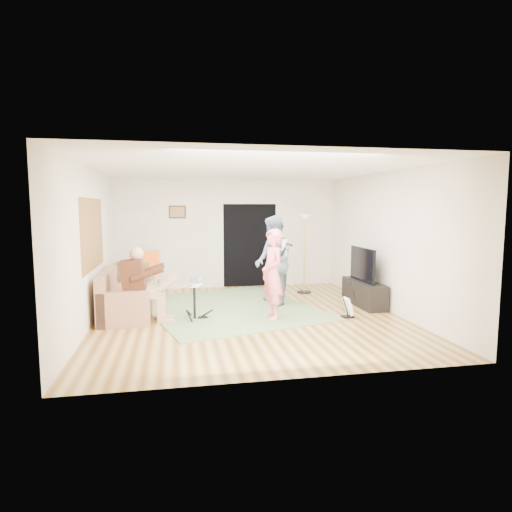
% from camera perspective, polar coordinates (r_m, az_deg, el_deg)
% --- Properties ---
extents(floor, '(6.00, 6.00, 0.00)m').
position_cam_1_polar(floor, '(8.06, -0.99, -7.98)').
color(floor, brown).
rests_on(floor, ground).
extents(walls, '(5.50, 6.00, 2.70)m').
position_cam_1_polar(walls, '(7.83, -1.01, 1.63)').
color(walls, silver).
rests_on(walls, floor).
extents(ceiling, '(6.00, 6.00, 0.00)m').
position_cam_1_polar(ceiling, '(7.83, -1.03, 11.52)').
color(ceiling, white).
rests_on(ceiling, walls).
extents(window_blinds, '(0.00, 2.05, 2.05)m').
position_cam_1_polar(window_blinds, '(8.03, -20.98, 2.75)').
color(window_blinds, '#9B642F').
rests_on(window_blinds, walls).
extents(doorway, '(2.10, 0.00, 2.10)m').
position_cam_1_polar(doorway, '(10.88, -0.83, 1.42)').
color(doorway, black).
rests_on(doorway, walls).
extents(picture_frame, '(0.42, 0.03, 0.32)m').
position_cam_1_polar(picture_frame, '(10.68, -10.44, 5.79)').
color(picture_frame, '#3F2314').
rests_on(picture_frame, walls).
extents(area_rug, '(3.94, 4.36, 0.02)m').
position_cam_1_polar(area_rug, '(8.69, -3.66, -6.86)').
color(area_rug, '#5C7446').
rests_on(area_rug, floor).
extents(sofa, '(0.88, 2.13, 0.86)m').
position_cam_1_polar(sofa, '(8.52, -17.17, -5.49)').
color(sofa, '#A57052').
rests_on(sofa, floor).
extents(drummer, '(0.87, 0.48, 1.33)m').
position_cam_1_polar(drummer, '(7.80, -14.68, -4.77)').
color(drummer, '#4C2515').
rests_on(drummer, sofa).
extents(drum_kit, '(0.40, 0.71, 0.73)m').
position_cam_1_polar(drum_kit, '(7.83, -8.20, -6.07)').
color(drum_kit, black).
rests_on(drum_kit, floor).
extents(singer, '(0.49, 0.65, 1.63)m').
position_cam_1_polar(singer, '(7.72, 2.20, -2.44)').
color(singer, '#FF6E7E').
rests_on(singer, floor).
extents(microphone, '(0.06, 0.06, 0.24)m').
position_cam_1_polar(microphone, '(7.71, 3.66, 0.55)').
color(microphone, black).
rests_on(microphone, singer).
extents(guitarist, '(0.78, 0.96, 1.85)m').
position_cam_1_polar(guitarist, '(8.76, 2.36, -0.64)').
color(guitarist, slate).
rests_on(guitarist, floor).
extents(guitar_held, '(0.14, 0.60, 0.26)m').
position_cam_1_polar(guitar_held, '(8.78, 3.64, 1.55)').
color(guitar_held, white).
rests_on(guitar_held, guitarist).
extents(guitar_spare, '(0.27, 0.24, 0.74)m').
position_cam_1_polar(guitar_spare, '(8.07, 12.20, -6.55)').
color(guitar_spare, black).
rests_on(guitar_spare, floor).
extents(torchiere_lamp, '(0.33, 0.33, 1.85)m').
position_cam_1_polar(torchiere_lamp, '(10.09, 6.52, 2.23)').
color(torchiere_lamp, black).
rests_on(torchiere_lamp, floor).
extents(dining_chair, '(0.57, 0.60, 1.04)m').
position_cam_1_polar(dining_chair, '(9.87, -13.53, -3.27)').
color(dining_chair, tan).
rests_on(dining_chair, floor).
extents(tv_cabinet, '(0.40, 1.40, 0.50)m').
position_cam_1_polar(tv_cabinet, '(9.15, 14.20, -4.82)').
color(tv_cabinet, black).
rests_on(tv_cabinet, floor).
extents(television, '(0.06, 1.05, 0.70)m').
position_cam_1_polar(television, '(9.03, 14.02, -1.10)').
color(television, black).
rests_on(television, tv_cabinet).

